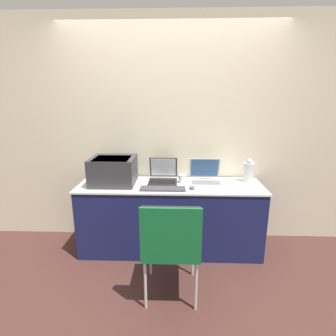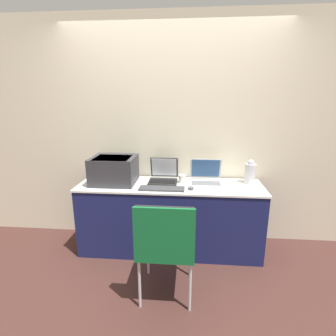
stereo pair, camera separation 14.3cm
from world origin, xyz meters
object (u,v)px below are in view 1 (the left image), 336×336
Objects in this scene: coffee_cup at (182,179)px; laptop_left at (163,176)px; printer at (113,170)px; external_keyboard at (163,189)px; laptop_right at (205,177)px; metal_pitcher at (249,172)px; chair at (171,240)px; mouse at (192,188)px.

laptop_left is at bearing 166.83° from coffee_cup.
coffee_cup is at bearing 4.03° from printer.
coffee_cup is (0.20, 0.24, 0.04)m from external_keyboard.
metal_pitcher is (0.48, 0.03, 0.06)m from laptop_right.
laptop_left is 0.22m from coffee_cup.
laptop_left is 0.36× the size of chair.
metal_pitcher is (0.74, 0.06, 0.07)m from coffee_cup.
external_keyboard is 1.75× the size of metal_pitcher.
printer reaches higher than external_keyboard.
metal_pitcher is at bearing 17.18° from external_keyboard.
metal_pitcher reaches higher than laptop_left.
coffee_cup is at bearing -13.17° from laptop_left.
coffee_cup is 0.10× the size of chair.
mouse is (0.30, 0.01, 0.01)m from external_keyboard.
mouse is at bearing 1.84° from external_keyboard.
laptop_left is at bearing 177.77° from laptop_right.
laptop_right is 1.31× the size of metal_pitcher.
coffee_cup is at bearing -173.01° from laptop_right.
metal_pitcher is (0.96, 0.01, 0.06)m from laptop_left.
printer is 1.76× the size of metal_pitcher.
external_keyboard is 0.51× the size of chair.
mouse is 0.07× the size of chair.
laptop_left is at bearing 10.92° from printer.
mouse is at bearing -122.41° from laptop_right.
laptop_right is at bearing 4.79° from printer.
mouse reaches higher than external_keyboard.
laptop_right is 0.26m from coffee_cup.
chair is at bearing -131.77° from metal_pitcher.
laptop_left reaches higher than external_keyboard.
laptop_left is 0.42m from mouse.
external_keyboard is (0.55, -0.18, -0.15)m from printer.
printer reaches higher than metal_pitcher.
external_keyboard is at bearing -162.82° from metal_pitcher.
laptop_left reaches higher than mouse.
external_keyboard is at bearing -149.99° from laptop_right.
metal_pitcher is (0.95, 0.29, 0.11)m from external_keyboard.
printer is 1.50m from metal_pitcher.
laptop_right is at bearing -177.00° from metal_pitcher.
external_keyboard is at bearing -87.29° from laptop_left.
printer is at bearing 161.67° from external_keyboard.
metal_pitcher reaches higher than coffee_cup.
coffee_cup is at bearing 113.24° from mouse.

